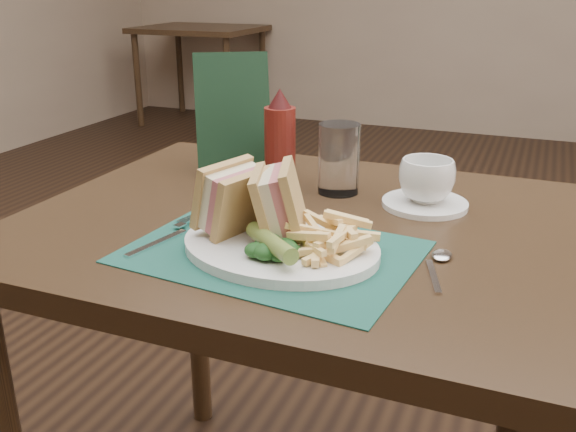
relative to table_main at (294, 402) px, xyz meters
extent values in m
plane|color=black|center=(0.00, 0.50, -0.38)|extent=(7.00, 7.00, 0.00)
plane|color=gray|center=(0.00, 4.00, -0.38)|extent=(6.00, 0.00, 6.00)
cube|color=#17493D|center=(0.02, -0.15, 0.38)|extent=(0.44, 0.33, 0.00)
cylinder|color=olive|center=(0.04, -0.20, 0.41)|extent=(0.11, 0.10, 0.03)
cylinder|color=white|center=(0.19, 0.13, 0.38)|extent=(0.17, 0.17, 0.01)
imported|color=white|center=(0.19, 0.13, 0.42)|extent=(0.14, 0.14, 0.08)
cylinder|color=white|center=(0.03, 0.15, 0.44)|extent=(0.10, 0.10, 0.13)
cube|color=black|center=(-0.21, 0.20, 0.49)|extent=(0.18, 0.15, 0.24)
camera|label=1|loc=(0.37, -0.94, 0.76)|focal=40.00mm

